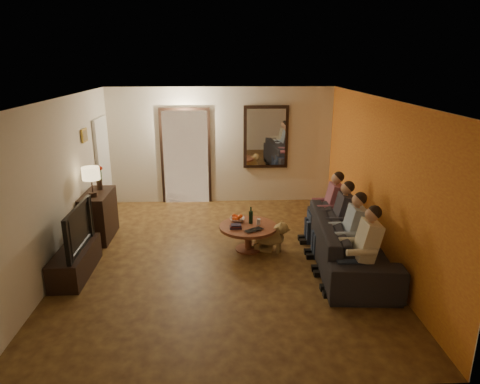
{
  "coord_description": "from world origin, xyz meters",
  "views": [
    {
      "loc": [
        -0.01,
        -6.48,
        3.16
      ],
      "look_at": [
        0.3,
        0.3,
        1.05
      ],
      "focal_mm": 32.0,
      "sensor_mm": 36.0,
      "label": 1
    }
  ],
  "objects_px": {
    "table_lamp": "(92,182)",
    "wine_bottle": "(251,215)",
    "person_c": "(339,222)",
    "bowl": "(237,219)",
    "person_b": "(349,237)",
    "coffee_table": "(248,238)",
    "person_d": "(330,210)",
    "dog": "(270,236)",
    "sofa": "(349,242)",
    "person_a": "(362,254)",
    "tv_stand": "(75,262)",
    "dresser": "(99,216)",
    "laptop": "(255,231)",
    "tv": "(71,228)"
  },
  "relations": [
    {
      "from": "dresser",
      "to": "bowl",
      "type": "height_order",
      "value": "dresser"
    },
    {
      "from": "tv_stand",
      "to": "person_d",
      "type": "height_order",
      "value": "person_d"
    },
    {
      "from": "dresser",
      "to": "table_lamp",
      "type": "xyz_separation_m",
      "value": [
        0.0,
        -0.22,
        0.7
      ]
    },
    {
      "from": "table_lamp",
      "to": "wine_bottle",
      "type": "distance_m",
      "value": 2.81
    },
    {
      "from": "dresser",
      "to": "bowl",
      "type": "distance_m",
      "value": 2.55
    },
    {
      "from": "person_b",
      "to": "coffee_table",
      "type": "xyz_separation_m",
      "value": [
        -1.47,
        0.9,
        -0.38
      ]
    },
    {
      "from": "person_b",
      "to": "wine_bottle",
      "type": "relative_size",
      "value": 3.87
    },
    {
      "from": "sofa",
      "to": "coffee_table",
      "type": "distance_m",
      "value": 1.69
    },
    {
      "from": "tv_stand",
      "to": "bowl",
      "type": "height_order",
      "value": "bowl"
    },
    {
      "from": "person_a",
      "to": "person_c",
      "type": "distance_m",
      "value": 1.2
    },
    {
      "from": "tv_stand",
      "to": "coffee_table",
      "type": "xyz_separation_m",
      "value": [
        2.69,
        0.76,
        0.01
      ]
    },
    {
      "from": "tv_stand",
      "to": "dog",
      "type": "relative_size",
      "value": 2.26
    },
    {
      "from": "person_d",
      "to": "wine_bottle",
      "type": "xyz_separation_m",
      "value": [
        -1.42,
        -0.2,
        0.01
      ]
    },
    {
      "from": "person_d",
      "to": "coffee_table",
      "type": "relative_size",
      "value": 1.21
    },
    {
      "from": "tv_stand",
      "to": "bowl",
      "type": "xyz_separation_m",
      "value": [
        2.51,
        0.98,
        0.27
      ]
    },
    {
      "from": "dog",
      "to": "laptop",
      "type": "xyz_separation_m",
      "value": [
        -0.26,
        -0.23,
        0.18
      ]
    },
    {
      "from": "dog",
      "to": "wine_bottle",
      "type": "height_order",
      "value": "wine_bottle"
    },
    {
      "from": "table_lamp",
      "to": "sofa",
      "type": "relative_size",
      "value": 0.21
    },
    {
      "from": "person_d",
      "to": "person_c",
      "type": "bearing_deg",
      "value": -90.0
    },
    {
      "from": "person_b",
      "to": "person_c",
      "type": "relative_size",
      "value": 1.0
    },
    {
      "from": "person_d",
      "to": "laptop",
      "type": "relative_size",
      "value": 3.65
    },
    {
      "from": "person_c",
      "to": "bowl",
      "type": "distance_m",
      "value": 1.73
    },
    {
      "from": "bowl",
      "to": "coffee_table",
      "type": "bearing_deg",
      "value": -50.71
    },
    {
      "from": "tv_stand",
      "to": "person_c",
      "type": "bearing_deg",
      "value": 6.31
    },
    {
      "from": "person_b",
      "to": "person_a",
      "type": "bearing_deg",
      "value": -90.0
    },
    {
      "from": "person_a",
      "to": "dog",
      "type": "bearing_deg",
      "value": 127.47
    },
    {
      "from": "sofa",
      "to": "coffee_table",
      "type": "xyz_separation_m",
      "value": [
        -1.57,
        0.6,
        -0.16
      ]
    },
    {
      "from": "person_d",
      "to": "laptop",
      "type": "height_order",
      "value": "person_d"
    },
    {
      "from": "table_lamp",
      "to": "person_d",
      "type": "distance_m",
      "value": 4.2
    },
    {
      "from": "wine_bottle",
      "to": "laptop",
      "type": "bearing_deg",
      "value": -82.5
    },
    {
      "from": "person_b",
      "to": "person_d",
      "type": "xyz_separation_m",
      "value": [
        0.0,
        1.2,
        0.0
      ]
    },
    {
      "from": "coffee_table",
      "to": "tv_stand",
      "type": "bearing_deg",
      "value": -164.27
    },
    {
      "from": "person_a",
      "to": "coffee_table",
      "type": "relative_size",
      "value": 1.21
    },
    {
      "from": "dresser",
      "to": "coffee_table",
      "type": "height_order",
      "value": "dresser"
    },
    {
      "from": "sofa",
      "to": "laptop",
      "type": "xyz_separation_m",
      "value": [
        -1.47,
        0.32,
        0.08
      ]
    },
    {
      "from": "wine_bottle",
      "to": "person_c",
      "type": "bearing_deg",
      "value": -15.64
    },
    {
      "from": "person_c",
      "to": "bowl",
      "type": "xyz_separation_m",
      "value": [
        -1.65,
        0.52,
        -0.12
      ]
    },
    {
      "from": "tv",
      "to": "person_c",
      "type": "xyz_separation_m",
      "value": [
        4.16,
        0.46,
        -0.16
      ]
    },
    {
      "from": "dog",
      "to": "tv_stand",
      "type": "bearing_deg",
      "value": -151.18
    },
    {
      "from": "dresser",
      "to": "bowl",
      "type": "xyz_separation_m",
      "value": [
        2.51,
        -0.44,
        0.05
      ]
    },
    {
      "from": "table_lamp",
      "to": "sofa",
      "type": "xyz_separation_m",
      "value": [
        4.26,
        -1.04,
        -0.76
      ]
    },
    {
      "from": "dog",
      "to": "wine_bottle",
      "type": "relative_size",
      "value": 1.81
    },
    {
      "from": "coffee_table",
      "to": "laptop",
      "type": "xyz_separation_m",
      "value": [
        0.1,
        -0.28,
        0.24
      ]
    },
    {
      "from": "coffee_table",
      "to": "table_lamp",
      "type": "bearing_deg",
      "value": 170.75
    },
    {
      "from": "tv",
      "to": "tv_stand",
      "type": "bearing_deg",
      "value": -180.0
    },
    {
      "from": "person_b",
      "to": "bowl",
      "type": "bearing_deg",
      "value": 145.9
    },
    {
      "from": "person_c",
      "to": "person_d",
      "type": "distance_m",
      "value": 0.6
    },
    {
      "from": "sofa",
      "to": "person_a",
      "type": "relative_size",
      "value": 2.18
    },
    {
      "from": "bowl",
      "to": "sofa",
      "type": "bearing_deg",
      "value": -25.04
    },
    {
      "from": "table_lamp",
      "to": "sofa",
      "type": "bearing_deg",
      "value": -13.66
    }
  ]
}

